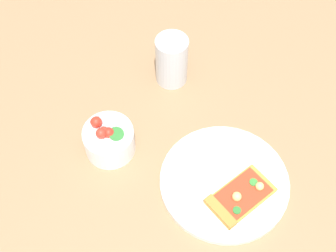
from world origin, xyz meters
TOP-DOWN VIEW (x-y plane):
  - ground_plane at (0.00, 0.00)m, footprint 2.40×2.40m
  - plate at (-0.01, -0.04)m, footprint 0.27×0.27m
  - pizza_slice_main at (0.00, -0.09)m, footprint 0.15×0.12m
  - salad_bowl at (-0.21, 0.11)m, footprint 0.11×0.11m
  - soda_glass at (-0.02, 0.26)m, footprint 0.08×0.08m

SIDE VIEW (x-z plane):
  - ground_plane at x=0.00m, z-range 0.00..0.00m
  - plate at x=-0.01m, z-range 0.00..0.01m
  - pizza_slice_main at x=0.00m, z-range 0.01..0.03m
  - salad_bowl at x=-0.21m, z-range -0.01..0.08m
  - soda_glass at x=-0.02m, z-range 0.00..0.12m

